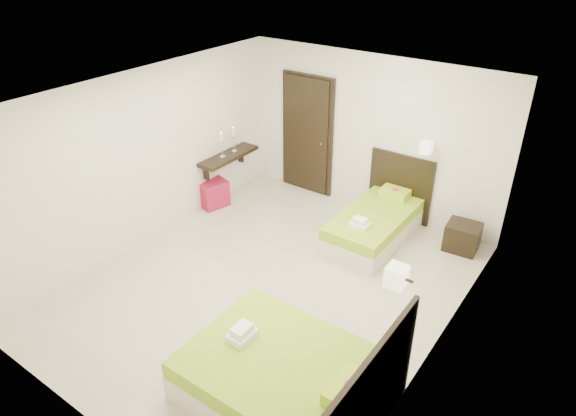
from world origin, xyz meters
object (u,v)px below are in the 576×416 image
Objects in this scene: bed_double at (290,380)px; ottoman at (212,193)px; nightstand at (462,237)px; bed_single at (376,222)px.

bed_double reaches higher than ottoman.
nightstand is 4.16m from ottoman.
bed_single is at bearing -163.62° from nightstand.
bed_single is 3.40m from bed_double.
ottoman reaches higher than nightstand.
bed_double reaches higher than bed_single.
ottoman is at bearing -168.58° from nightstand.
bed_single reaches higher than nightstand.
bed_double is 4.29× the size of ottoman.
bed_double is 4.14× the size of nightstand.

